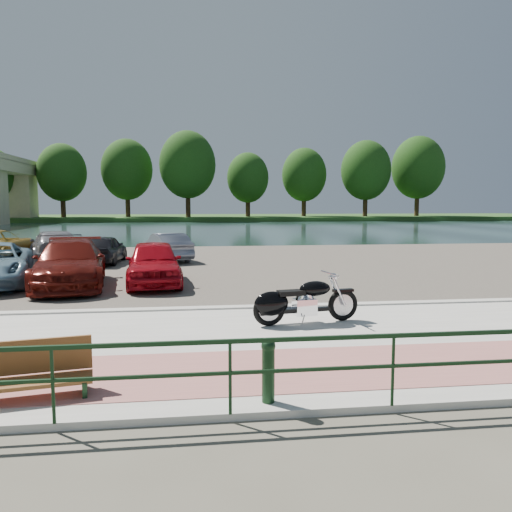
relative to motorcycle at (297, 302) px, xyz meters
The scene contains 17 objects.
ground 0.69m from the motorcycle, 40.51° to the right, with size 200.00×200.00×0.00m, color #595447.
promenade 1.39m from the motorcycle, 76.57° to the right, with size 60.00×6.00×0.10m, color #ADABA3.
pink_path 2.81m from the motorcycle, 83.79° to the right, with size 60.00×2.00×0.01m, color #9E5D59.
kerb 1.84m from the motorcycle, 80.24° to the left, with size 60.00×0.30×0.14m, color #ADABA3.
parking_lot 10.76m from the motorcycle, 88.40° to the left, with size 60.00×18.00×0.04m, color #433D36.
river 39.75m from the motorcycle, 89.57° to the left, with size 120.00×40.00×0.00m, color #1A2F2B.
far_bank 71.74m from the motorcycle, 89.76° to the left, with size 120.00×24.00×0.60m, color #244117.
railing 4.27m from the motorcycle, 85.97° to the right, with size 24.04×0.05×0.90m.
bollards 4.19m from the motorcycle, 109.06° to the right, with size 10.68×0.18×0.81m.
far_trees 66.06m from the motorcycle, 85.93° to the left, with size 70.25×10.68×12.52m.
motorcycle is the anchor object (origin of this frame).
park_bench 5.54m from the motorcycle, 141.79° to the right, with size 1.85×0.77×0.72m.
car_3 8.21m from the motorcycle, 135.26° to the left, with size 2.01×4.93×1.43m, color #57120C.
car_4 6.74m from the motorcycle, 119.67° to the left, with size 1.64×4.09×1.39m, color #A30A16.
car_7 14.94m from the motorcycle, 122.65° to the left, with size 1.93×4.75×1.38m, color gray.
car_8 13.23m from the motorcycle, 116.35° to the left, with size 1.45×3.59×1.22m, color black.
car_9 13.01m from the motorcycle, 104.56° to the left, with size 1.30×3.74×1.23m, color slate.
Camera 1 is at (-2.42, -9.67, 2.58)m, focal length 35.00 mm.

